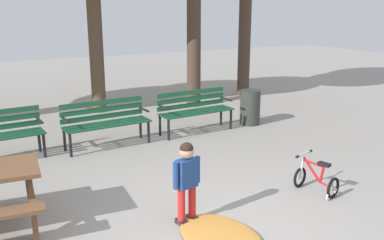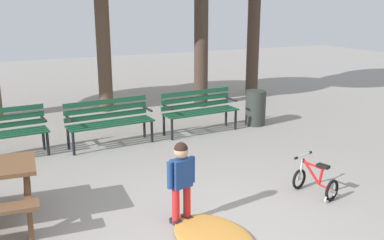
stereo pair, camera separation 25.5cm
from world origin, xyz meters
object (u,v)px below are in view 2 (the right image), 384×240
object	(u,v)px
kids_bicycle	(316,181)
trash_bin	(256,108)
child_standing	(181,176)
park_bench_left	(109,119)
park_bench_right	(199,108)

from	to	relation	value
kids_bicycle	trash_bin	distance (m)	3.64
child_standing	trash_bin	world-z (taller)	child_standing
park_bench_left	trash_bin	size ratio (longest dim) A/B	2.14
park_bench_right	kids_bicycle	xyz separation A→B (m)	(0.05, -3.47, -0.31)
park_bench_right	child_standing	world-z (taller)	child_standing
kids_bicycle	trash_bin	bearing A→B (deg)	69.01
kids_bicycle	trash_bin	world-z (taller)	trash_bin
child_standing	park_bench_left	bearing A→B (deg)	89.20
park_bench_left	trash_bin	xyz separation A→B (m)	(3.25, -0.03, -0.13)
park_bench_left	child_standing	bearing A→B (deg)	-90.80
trash_bin	child_standing	bearing A→B (deg)	-135.05
park_bench_left	park_bench_right	bearing A→B (deg)	1.44
park_bench_left	park_bench_right	distance (m)	1.90
park_bench_right	trash_bin	distance (m)	1.36
park_bench_right	trash_bin	world-z (taller)	park_bench_right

